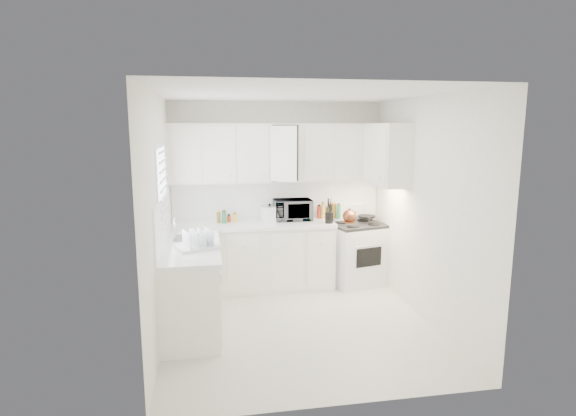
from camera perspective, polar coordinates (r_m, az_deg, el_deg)
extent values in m
plane|color=silver|center=(5.52, 1.28, -14.16)|extent=(3.20, 3.20, 0.00)
plane|color=white|center=(5.05, 1.40, 13.86)|extent=(3.20, 3.20, 0.00)
plane|color=white|center=(6.68, -1.32, 1.75)|extent=(3.00, 0.00, 3.00)
plane|color=white|center=(3.61, 6.27, -5.51)|extent=(3.00, 0.00, 3.00)
plane|color=white|center=(5.06, -15.57, -1.31)|extent=(0.00, 3.20, 3.20)
plane|color=white|center=(5.61, 16.54, -0.27)|extent=(0.00, 3.20, 3.20)
cube|color=white|center=(6.40, -4.35, -2.06)|extent=(2.24, 0.64, 0.05)
cube|color=white|center=(5.32, -11.84, -4.76)|extent=(0.64, 1.62, 0.05)
cube|color=white|center=(6.68, -1.30, 1.10)|extent=(2.98, 0.02, 0.55)
cube|color=white|center=(5.27, -15.22, -1.69)|extent=(0.02, 1.60, 0.55)
imported|color=gray|center=(6.56, 0.56, 0.07)|extent=(0.53, 0.30, 0.36)
cylinder|color=white|center=(6.62, -0.87, -0.22)|extent=(0.12, 0.12, 0.27)
cylinder|color=olive|center=(6.48, -8.52, -1.17)|extent=(0.06, 0.06, 0.13)
cylinder|color=#297B43|center=(6.40, -7.83, -1.31)|extent=(0.06, 0.06, 0.13)
cylinder|color=red|center=(6.49, -7.20, -1.13)|extent=(0.06, 0.06, 0.13)
cylinder|color=yellow|center=(6.40, -6.49, -1.27)|extent=(0.06, 0.06, 0.13)
cylinder|color=red|center=(6.70, 3.78, -0.46)|extent=(0.06, 0.06, 0.19)
cylinder|color=yellow|center=(6.66, 4.36, -0.54)|extent=(0.06, 0.06, 0.19)
cylinder|color=#4E3A16|center=(6.73, 4.69, -0.43)|extent=(0.06, 0.06, 0.19)
cylinder|color=black|center=(6.68, 5.28, -0.51)|extent=(0.06, 0.06, 0.19)
cylinder|color=olive|center=(6.75, 5.60, -0.40)|extent=(0.06, 0.06, 0.19)
cylinder|color=#297B43|center=(6.71, 6.18, -0.48)|extent=(0.06, 0.06, 0.19)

